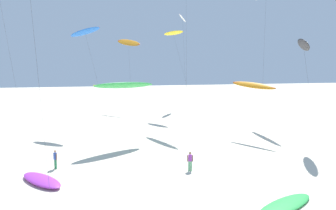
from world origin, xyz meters
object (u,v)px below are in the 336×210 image
flying_kite_4 (128,43)px  flying_kite_9 (182,18)px  person_foreground_walker (55,159)px  flying_kite_10 (85,32)px  grounded_kite_1 (42,180)px  grounded_kite_0 (285,205)px  person_near_left (190,160)px  flying_kite_11 (173,33)px  flying_kite_8 (125,85)px  flying_kite_7 (303,45)px  flying_kite_2 (253,85)px

flying_kite_4 → flying_kite_9: size_ratio=0.74×
flying_kite_4 → person_foreground_walker: size_ratio=9.05×
flying_kite_10 → grounded_kite_1: 25.56m
grounded_kite_0 → grounded_kite_1: 17.48m
person_near_left → flying_kite_4: bearing=88.1°
flying_kite_11 → person_near_left: size_ratio=9.34×
flying_kite_11 → grounded_kite_1: (-19.51, -30.53, -14.53)m
grounded_kite_1 → person_foreground_walker: 3.51m
flying_kite_9 → flying_kite_10: 30.47m
flying_kite_8 → flying_kite_10: flying_kite_10 is taller
flying_kite_8 → person_near_left: flying_kite_8 is taller
flying_kite_7 → flying_kite_9: size_ratio=0.59×
flying_kite_7 → person_foreground_walker: flying_kite_7 is taller
flying_kite_7 → grounded_kite_0: size_ratio=2.10×
flying_kite_4 → person_near_left: bearing=-91.9°
flying_kite_11 → flying_kite_9: bearing=65.0°
flying_kite_2 → person_near_left: (-11.70, -10.18, -5.66)m
person_foreground_walker → person_near_left: 11.58m
flying_kite_7 → flying_kite_9: 38.82m
flying_kite_9 → flying_kite_11: 14.16m
flying_kite_8 → flying_kite_7: bearing=-16.9°
flying_kite_4 → grounded_kite_1: bearing=-107.7°
flying_kite_7 → flying_kite_8: bearing=163.1°
flying_kite_11 → person_near_left: (-7.68, -30.82, -13.85)m
grounded_kite_1 → flying_kite_11: bearing=57.4°
flying_kite_2 → flying_kite_4: (-10.30, 31.47, 7.20)m
flying_kite_8 → flying_kite_10: 13.51m
flying_kite_7 → flying_kite_11: size_ratio=0.78×
flying_kite_8 → flying_kite_10: size_ratio=0.54×
flying_kite_4 → flying_kite_8: flying_kite_4 is taller
flying_kite_8 → grounded_kite_1: flying_kite_8 is taller
flying_kite_9 → flying_kite_4: bearing=-173.6°
flying_kite_9 → person_near_left: (-13.35, -42.99, -18.35)m
grounded_kite_0 → flying_kite_11: bearing=83.6°
flying_kite_7 → flying_kite_8: 19.83m
flying_kite_10 → grounded_kite_0: bearing=-70.0°
flying_kite_7 → grounded_kite_1: size_ratio=2.32×
flying_kite_2 → person_foreground_walker: flying_kite_2 is taller
flying_kite_8 → flying_kite_11: (11.56, 20.16, 7.98)m
flying_kite_7 → flying_kite_9: (-1.28, 37.94, 8.12)m
grounded_kite_0 → grounded_kite_1: size_ratio=1.11×
flying_kite_2 → person_foreground_walker: size_ratio=4.36×
flying_kite_10 → flying_kite_4: bearing=65.5°
flying_kite_7 → flying_kite_4: bearing=109.9°
flying_kite_7 → flying_kite_8: flying_kite_7 is taller
flying_kite_9 → grounded_kite_1: bearing=-120.5°
flying_kite_2 → flying_kite_9: flying_kite_9 is taller
flying_kite_10 → person_foreground_walker: flying_kite_10 is taller
flying_kite_2 → flying_kite_9: bearing=87.1°
person_foreground_walker → grounded_kite_0: bearing=-40.3°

